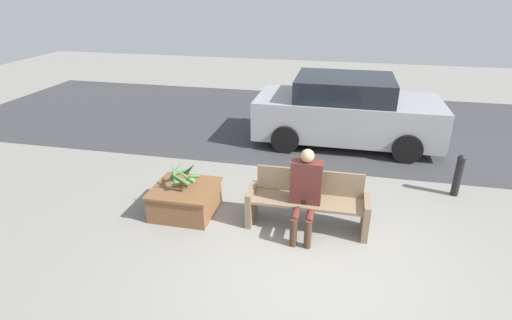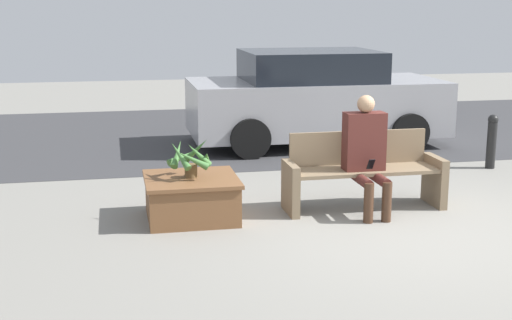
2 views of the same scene
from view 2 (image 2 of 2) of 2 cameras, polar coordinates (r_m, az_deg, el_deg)
name	(u,v)px [view 2 (image 2 of 2)]	position (r m, az deg, el deg)	size (l,w,h in m)	color
ground_plane	(416,232)	(7.41, 12.70, -5.64)	(30.00, 30.00, 0.00)	gray
road_surface	(281,131)	(12.85, 2.04, 2.35)	(20.00, 6.00, 0.01)	#38383A
bench	(363,172)	(8.07, 8.54, -0.94)	(1.79, 0.52, 0.85)	#7A664C
person_seated	(366,149)	(7.84, 8.82, 0.86)	(0.45, 0.63, 1.29)	#51231E
planter_box	(192,196)	(7.64, -5.18, -2.91)	(0.98, 0.95, 0.45)	brown
potted_plant	(191,157)	(7.53, -5.26, 0.20)	(0.48, 0.50, 0.42)	brown
parked_car	(314,99)	(11.58, 4.69, 4.91)	(4.04, 1.98, 1.52)	#99999E
bollard_post	(492,140)	(10.42, 18.34, 1.53)	(0.14, 0.14, 0.76)	black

